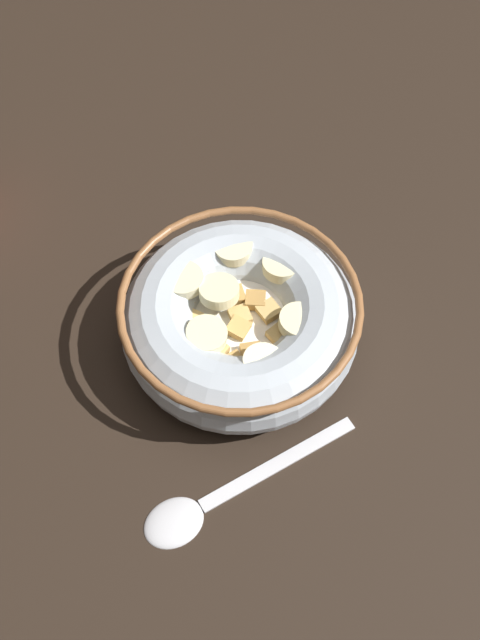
{
  "coord_description": "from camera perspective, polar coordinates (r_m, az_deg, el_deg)",
  "views": [
    {
      "loc": [
        30.29,
        3.35,
        52.95
      ],
      "look_at": [
        0.0,
        0.0,
        3.0
      ],
      "focal_mm": 45.0,
      "sensor_mm": 36.0,
      "label": 1
    }
  ],
  "objects": [
    {
      "name": "ground_plane",
      "position": [
        0.62,
        -0.0,
        -1.93
      ],
      "size": [
        122.18,
        122.18,
        2.0
      ],
      "primitive_type": "cube",
      "color": "black"
    },
    {
      "name": "spoon",
      "position": [
        0.56,
        -2.59,
        -12.95
      ],
      "size": [
        11.59,
        14.53,
        0.8
      ],
      "color": "silver",
      "rests_on": "ground_plane"
    },
    {
      "name": "cereal_bowl",
      "position": [
        0.59,
        0.0,
        0.02
      ],
      "size": [
        17.55,
        17.55,
        5.62
      ],
      "color": "#B2BCC6",
      "rests_on": "ground_plane"
    }
  ]
}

